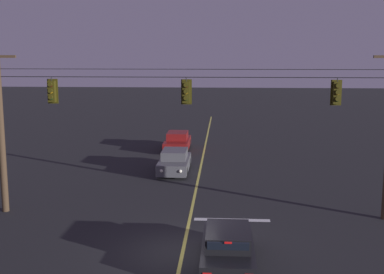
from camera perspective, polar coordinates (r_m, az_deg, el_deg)
ground_plane at (r=19.34m, az=-1.06°, el=-12.95°), size 180.00×180.00×0.00m
lane_centre_stripe at (r=29.23m, az=0.63°, el=-5.11°), size 0.14×60.00×0.01m
stop_bar_paint at (r=22.87m, az=4.56°, el=-9.35°), size 3.40×0.36×0.01m
signal_span_assembly at (r=22.54m, az=-0.16°, el=0.93°), size 19.34×0.32×7.73m
traffic_light_leftmost at (r=23.60m, az=-15.64°, el=5.01°), size 0.48×0.41×1.22m
traffic_light_left_inner at (r=22.35m, az=-0.67°, el=5.13°), size 0.48×0.41×1.22m
traffic_light_centre at (r=22.81m, az=16.12°, el=4.84°), size 0.48×0.41×1.22m
car_waiting_near_lane at (r=18.01m, az=4.08°, el=-12.49°), size 1.80×4.33×1.39m
car_oncoming_lead at (r=31.51m, az=-2.00°, el=-2.82°), size 1.80×4.42×1.39m
car_oncoming_trailing at (r=38.53m, az=-1.67°, el=-0.54°), size 1.80×4.42×1.39m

